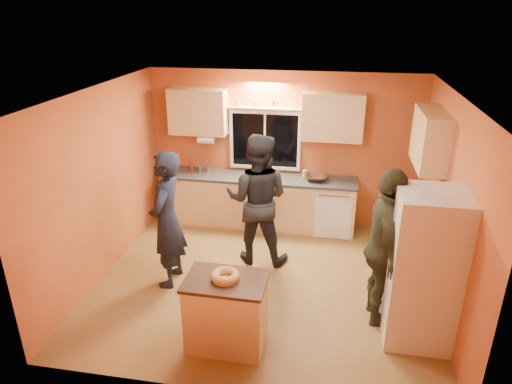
% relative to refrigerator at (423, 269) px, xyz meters
% --- Properties ---
extents(ground, '(4.50, 4.50, 0.00)m').
position_rel_refrigerator_xyz_m(ground, '(-1.89, 0.80, -0.90)').
color(ground, brown).
rests_on(ground, ground).
extents(room_shell, '(4.54, 4.04, 2.61)m').
position_rel_refrigerator_xyz_m(room_shell, '(-1.77, 1.21, 0.72)').
color(room_shell, '#D06035').
rests_on(room_shell, ground).
extents(back_counter, '(4.23, 0.62, 0.90)m').
position_rel_refrigerator_xyz_m(back_counter, '(-1.88, 2.50, -0.45)').
color(back_counter, tan).
rests_on(back_counter, ground).
extents(right_counter, '(0.62, 1.84, 0.90)m').
position_rel_refrigerator_xyz_m(right_counter, '(0.06, 1.30, -0.45)').
color(right_counter, tan).
rests_on(right_counter, ground).
extents(refrigerator, '(0.72, 0.70, 1.80)m').
position_rel_refrigerator_xyz_m(refrigerator, '(0.00, 0.00, 0.00)').
color(refrigerator, silver).
rests_on(refrigerator, ground).
extents(island, '(0.89, 0.61, 0.85)m').
position_rel_refrigerator_xyz_m(island, '(-2.10, -0.50, -0.47)').
color(island, tan).
rests_on(island, ground).
extents(bundt_pastry, '(0.31, 0.31, 0.09)m').
position_rel_refrigerator_xyz_m(bundt_pastry, '(-2.10, -0.50, -0.00)').
color(bundt_pastry, tan).
rests_on(bundt_pastry, island).
extents(person_left, '(0.46, 0.69, 1.88)m').
position_rel_refrigerator_xyz_m(person_left, '(-3.15, 0.59, 0.04)').
color(person_left, black).
rests_on(person_left, ground).
extents(person_center, '(0.98, 0.78, 1.94)m').
position_rel_refrigerator_xyz_m(person_center, '(-2.08, 1.40, 0.07)').
color(person_center, black).
rests_on(person_center, ground).
extents(person_right, '(0.55, 1.17, 1.94)m').
position_rel_refrigerator_xyz_m(person_right, '(-0.39, 0.25, 0.07)').
color(person_right, '#303220').
rests_on(person_right, ground).
extents(mixing_bowl, '(0.37, 0.37, 0.09)m').
position_rel_refrigerator_xyz_m(mixing_bowl, '(-1.29, 2.50, 0.04)').
color(mixing_bowl, '#311D10').
rests_on(mixing_bowl, back_counter).
extents(utensil_crock, '(0.14, 0.14, 0.17)m').
position_rel_refrigerator_xyz_m(utensil_crock, '(-2.29, 2.54, 0.09)').
color(utensil_crock, beige).
rests_on(utensil_crock, back_counter).
extents(potted_plant, '(0.36, 0.33, 0.33)m').
position_rel_refrigerator_xyz_m(potted_plant, '(0.03, 0.57, 0.16)').
color(potted_plant, gray).
rests_on(potted_plant, right_counter).
extents(red_box, '(0.16, 0.12, 0.07)m').
position_rel_refrigerator_xyz_m(red_box, '(0.11, 1.99, 0.04)').
color(red_box, maroon).
rests_on(red_box, right_counter).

